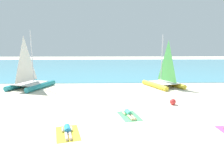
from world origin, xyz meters
name	(u,v)px	position (x,y,z in m)	size (l,w,h in m)	color
ground_plane	(111,87)	(0.00, 10.00, 0.00)	(120.00, 120.00, 0.00)	beige
ocean_water	(109,66)	(0.00, 32.22, 0.03)	(120.00, 40.00, 0.05)	#4C9EB7
sailboat_yellow	(164,79)	(5.53, 10.06, 0.80)	(3.92, 4.77, 5.35)	yellow
sailboat_teal	(30,80)	(-8.17, 9.78, 0.86)	(4.03, 5.07, 5.76)	teal
towel_left	(68,133)	(-2.35, -1.11, 0.01)	(1.10, 1.90, 0.01)	yellow
sunbather_left	(67,130)	(-2.36, -1.05, 0.13)	(0.78, 1.55, 0.30)	#268CCC
towel_middle	(129,116)	(0.95, 1.28, 0.01)	(1.10, 1.90, 0.01)	#4CB266
sunbather_middle	(129,114)	(0.94, 1.35, 0.13)	(0.73, 1.56, 0.30)	#3FB28C
beach_ball	(173,102)	(4.40, 3.63, 0.22)	(0.43, 0.43, 0.43)	red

